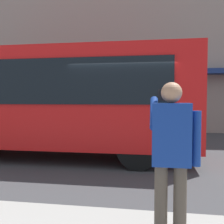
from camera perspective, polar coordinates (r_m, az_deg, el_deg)
The scene contains 4 objects.
ground_plane at distance 7.23m, azimuth 3.11°, elevation -10.55°, with size 60.00×60.00×0.00m, color #38383A.
building_facade_far at distance 14.47m, azimuth 6.24°, elevation 20.15°, with size 28.00×1.55×12.00m.
red_bus at distance 7.90m, azimuth -16.14°, elevation 2.80°, with size 9.05×2.54×3.08m.
pedestrian_photographer at distance 2.85m, azimuth 12.93°, elevation -7.95°, with size 0.53×0.52×1.70m.
Camera 1 is at (-0.73, 7.00, 1.67)m, focal length 41.51 mm.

